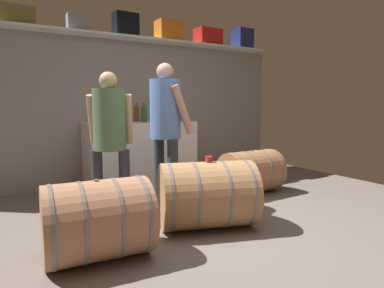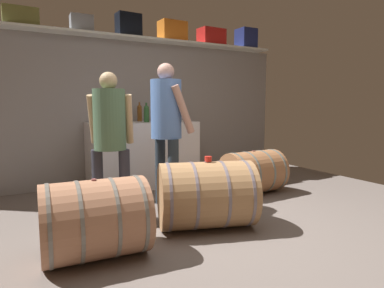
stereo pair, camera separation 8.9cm
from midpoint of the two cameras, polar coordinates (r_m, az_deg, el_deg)
name	(u,v)px [view 2 (the right image)]	position (r m, az deg, el deg)	size (l,w,h in m)	color
ground_plane	(186,218)	(3.70, -0.25, -12.51)	(6.60, 8.39, 0.02)	#6F645E
back_wall_panel	(129,113)	(5.29, -10.29, 5.29)	(5.40, 0.10, 2.17)	gray
high_shelf_board	(130,39)	(5.24, -10.02, 17.40)	(4.97, 0.40, 0.03)	silver
toolcase_olive	(21,17)	(5.01, -26.87, 18.87)	(0.42, 0.22, 0.24)	olive
toolcase_grey	(82,24)	(5.09, -17.92, 19.02)	(0.30, 0.21, 0.23)	gray
toolcase_black	(129,26)	(5.27, -10.34, 19.37)	(0.35, 0.22, 0.34)	black
toolcase_orange	(172,32)	(5.53, -2.89, 18.71)	(0.42, 0.26, 0.31)	orange
toolcase_red	(211,37)	(5.86, 3.81, 17.82)	(0.43, 0.27, 0.27)	red
toolcase_navy	(246,39)	(6.28, 9.66, 17.34)	(0.30, 0.29, 0.34)	navy
work_cabinet	(143,154)	(5.00, -7.89, -1.72)	(1.57, 0.67, 0.96)	silver
wine_bottle_green	(146,113)	(4.88, -7.31, 5.25)	(0.08, 0.08, 0.28)	#2B5B2D
wine_bottle_amber	(140,113)	(5.12, -8.49, 5.34)	(0.07, 0.07, 0.29)	brown
wine_glass	(171,115)	(5.10, -3.18, 4.96)	(0.08, 0.08, 0.14)	white
wine_barrel_near	(206,195)	(3.31, 3.23, -8.68)	(1.06, 0.89, 0.67)	#A67A4E
wine_barrel_far	(95,219)	(2.76, -15.38, -12.33)	(0.83, 0.67, 0.64)	#AB7454
wine_barrel_flank	(253,172)	(4.63, 10.98, -4.78)	(0.84, 0.63, 0.59)	#A76E45
tasting_cup	(208,159)	(3.24, 3.58, -2.57)	(0.07, 0.07, 0.05)	red
winemaker_pouring	(167,120)	(3.89, -3.71, 4.15)	(0.46, 0.52, 1.68)	#27323D
visitor_tasting	(110,131)	(3.50, -13.20, 2.24)	(0.50, 0.45, 1.54)	#2E303B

